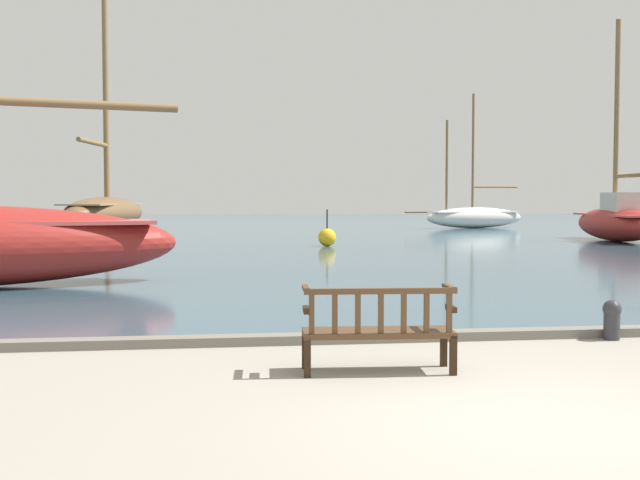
{
  "coord_description": "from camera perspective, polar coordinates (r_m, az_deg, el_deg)",
  "views": [
    {
      "loc": [
        -2.6,
        -6.23,
        1.85
      ],
      "look_at": [
        -0.43,
        10.0,
        1.0
      ],
      "focal_mm": 45.0,
      "sensor_mm": 36.0,
      "label": 1
    }
  ],
  "objects": [
    {
      "name": "ground_plane",
      "position": [
        7.0,
        14.86,
        -12.46
      ],
      "size": [
        160.0,
        160.0,
        0.0
      ],
      "primitive_type": "plane",
      "color": "gray"
    },
    {
      "name": "harbor_water",
      "position": [
        50.33,
        -4.64,
        0.9
      ],
      "size": [
        100.0,
        80.0,
        0.08
      ],
      "primitive_type": "cube",
      "color": "#385666",
      "rests_on": "ground"
    },
    {
      "name": "quay_edge_kerb",
      "position": [
        10.56,
        6.81,
        -6.81
      ],
      "size": [
        40.0,
        0.3,
        0.12
      ],
      "primitive_type": "cube",
      "color": "slate",
      "rests_on": "ground"
    },
    {
      "name": "park_bench",
      "position": [
        8.58,
        4.17,
        -6.3
      ],
      "size": [
        1.63,
        0.62,
        0.92
      ],
      "color": "black",
      "rests_on": "ground"
    },
    {
      "name": "sailboat_distant_harbor",
      "position": [
        48.89,
        10.92,
        1.69
      ],
      "size": [
        7.87,
        2.98,
        7.99
      ],
      "color": "silver",
      "rests_on": "harbor_water"
    },
    {
      "name": "sailboat_mid_starboard",
      "position": [
        47.57,
        -14.99,
        2.04
      ],
      "size": [
        4.82,
        12.31,
        14.09
      ],
      "color": "brown",
      "rests_on": "harbor_water"
    },
    {
      "name": "sailboat_centre_channel",
      "position": [
        35.44,
        20.35,
        1.31
      ],
      "size": [
        2.83,
        7.22,
        9.15
      ],
      "color": "maroon",
      "rests_on": "harbor_water"
    },
    {
      "name": "mooring_bollard",
      "position": [
        11.21,
        20.04,
        -5.21
      ],
      "size": [
        0.24,
        0.24,
        0.52
      ],
      "color": "#2D2D33",
      "rests_on": "ground"
    },
    {
      "name": "channel_buoy",
      "position": [
        29.58,
        0.51,
        0.2
      ],
      "size": [
        0.66,
        0.66,
        1.36
      ],
      "color": "gold",
      "rests_on": "harbor_water"
    }
  ]
}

